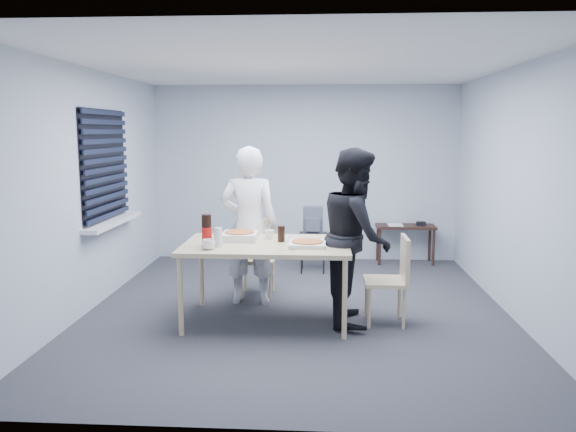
# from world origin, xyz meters

# --- Properties ---
(room) EXTENTS (5.00, 5.00, 5.00)m
(room) POSITION_xyz_m (-2.20, 0.40, 1.44)
(room) COLOR #303135
(room) RESTS_ON ground
(dining_table) EXTENTS (1.67, 1.06, 0.81)m
(dining_table) POSITION_xyz_m (-0.30, -0.38, 0.75)
(dining_table) COLOR beige
(dining_table) RESTS_ON ground
(chair_far) EXTENTS (0.42, 0.42, 0.89)m
(chair_far) POSITION_xyz_m (-0.50, 0.61, 0.51)
(chair_far) COLOR beige
(chair_far) RESTS_ON ground
(chair_right) EXTENTS (0.42, 0.42, 0.89)m
(chair_right) POSITION_xyz_m (0.99, -0.37, 0.51)
(chair_right) COLOR beige
(chair_right) RESTS_ON ground
(person_white) EXTENTS (0.65, 0.42, 1.77)m
(person_white) POSITION_xyz_m (-0.55, 0.23, 0.89)
(person_white) COLOR white
(person_white) RESTS_ON ground
(person_black) EXTENTS (0.47, 0.86, 1.77)m
(person_black) POSITION_xyz_m (0.60, -0.33, 0.89)
(person_black) COLOR black
(person_black) RESTS_ON ground
(side_table) EXTENTS (0.85, 0.38, 0.57)m
(side_table) POSITION_xyz_m (1.48, 2.28, 0.49)
(side_table) COLOR #351D16
(side_table) RESTS_ON ground
(stool) EXTENTS (0.38, 0.38, 0.53)m
(stool) POSITION_xyz_m (0.14, 1.70, 0.42)
(stool) COLOR black
(stool) RESTS_ON ground
(backpack) EXTENTS (0.27, 0.20, 0.38)m
(backpack) POSITION_xyz_m (0.14, 1.69, 0.71)
(backpack) COLOR #595D67
(backpack) RESTS_ON stool
(pizza_box_a) EXTENTS (0.36, 0.36, 0.09)m
(pizza_box_a) POSITION_xyz_m (-0.59, -0.21, 0.85)
(pizza_box_a) COLOR silver
(pizza_box_a) RESTS_ON dining_table
(pizza_box_b) EXTENTS (0.36, 0.36, 0.05)m
(pizza_box_b) POSITION_xyz_m (0.12, -0.48, 0.83)
(pizza_box_b) COLOR silver
(pizza_box_b) RESTS_ON dining_table
(mug_a) EXTENTS (0.17, 0.17, 0.10)m
(mug_a) POSITION_xyz_m (-0.82, -0.71, 0.86)
(mug_a) COLOR white
(mug_a) RESTS_ON dining_table
(mug_b) EXTENTS (0.10, 0.10, 0.09)m
(mug_b) POSITION_xyz_m (-0.29, -0.13, 0.86)
(mug_b) COLOR white
(mug_b) RESTS_ON dining_table
(cola_glass) EXTENTS (0.10, 0.10, 0.16)m
(cola_glass) POSITION_xyz_m (-0.15, -0.29, 0.89)
(cola_glass) COLOR black
(cola_glass) RESTS_ON dining_table
(soda_bottle) EXTENTS (0.10, 0.10, 0.32)m
(soda_bottle) POSITION_xyz_m (-0.87, -0.56, 0.96)
(soda_bottle) COLOR black
(soda_bottle) RESTS_ON dining_table
(plastic_cups) EXTENTS (0.09, 0.09, 0.19)m
(plastic_cups) POSITION_xyz_m (-0.75, -0.56, 0.90)
(plastic_cups) COLOR silver
(plastic_cups) RESTS_ON dining_table
(rubber_band) EXTENTS (0.05, 0.05, 0.00)m
(rubber_band) POSITION_xyz_m (-0.02, -0.70, 0.81)
(rubber_band) COLOR red
(rubber_band) RESTS_ON dining_table
(papers) EXTENTS (0.28, 0.34, 0.00)m
(papers) POSITION_xyz_m (1.33, 2.29, 0.57)
(papers) COLOR white
(papers) RESTS_ON side_table
(black_box) EXTENTS (0.14, 0.12, 0.05)m
(black_box) POSITION_xyz_m (1.70, 2.27, 0.59)
(black_box) COLOR black
(black_box) RESTS_ON side_table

